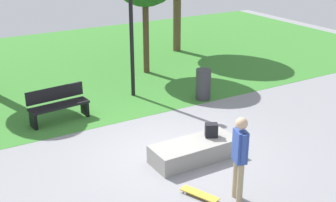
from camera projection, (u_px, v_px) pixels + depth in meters
The scene contains 9 objects.
ground_plane at pixel (174, 154), 10.30m from camera, with size 28.00×28.00×0.00m, color gray.
grass_lawn at pixel (62, 66), 16.81m from camera, with size 26.60×11.72×0.01m, color #387A2D.
concrete_ledge at pixel (194, 151), 10.02m from camera, with size 1.98×0.80×0.42m, color gray.
backpack_on_ledge at pixel (211, 130), 10.16m from camera, with size 0.28×0.20×0.32m, color black.
skater_performing_trick at pixel (240, 153), 8.23m from camera, with size 0.29×0.41×1.72m.
skateboard_by_ledge at pixel (200, 194), 8.65m from camera, with size 0.49×0.82×0.08m.
park_bench_near_lamppost at pixel (58, 104), 11.94m from camera, with size 1.64×0.62×0.91m.
lamp_post at pixel (131, 11), 12.96m from camera, with size 0.28×0.28×4.30m.
trash_bin at pixel (203, 84), 13.44m from camera, with size 0.45×0.45×0.94m, color #333338.
Camera 1 is at (-4.80, -7.78, 4.90)m, focal length 47.76 mm.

